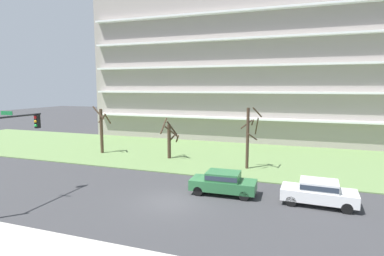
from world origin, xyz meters
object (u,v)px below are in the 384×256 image
(tree_left, at_px, (170,139))
(tree_center, at_px, (249,136))
(sedan_white_near_left, at_px, (319,192))
(sedan_green_center_left, at_px, (223,182))
(tree_far_left, at_px, (102,129))

(tree_left, relative_size, tree_center, 0.74)
(sedan_white_near_left, relative_size, sedan_green_center_left, 1.01)
(tree_center, bearing_deg, tree_left, 170.35)
(sedan_white_near_left, xyz_separation_m, sedan_green_center_left, (-6.01, -0.00, 0.00))
(tree_center, xyz_separation_m, sedan_white_near_left, (5.44, -7.09, -2.16))
(tree_far_left, xyz_separation_m, sedan_white_near_left, (21.61, -8.43, -1.86))
(tree_left, bearing_deg, sedan_white_near_left, -31.96)
(tree_left, xyz_separation_m, sedan_white_near_left, (13.58, -8.48, -1.22))
(sedan_green_center_left, bearing_deg, tree_center, -96.26)
(tree_far_left, xyz_separation_m, tree_left, (8.03, 0.04, -0.64))
(sedan_white_near_left, distance_m, sedan_green_center_left, 6.01)
(tree_center, height_order, sedan_white_near_left, tree_center)
(tree_left, height_order, sedan_white_near_left, tree_left)
(tree_left, relative_size, sedan_green_center_left, 0.93)
(tree_far_left, distance_m, sedan_green_center_left, 17.84)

